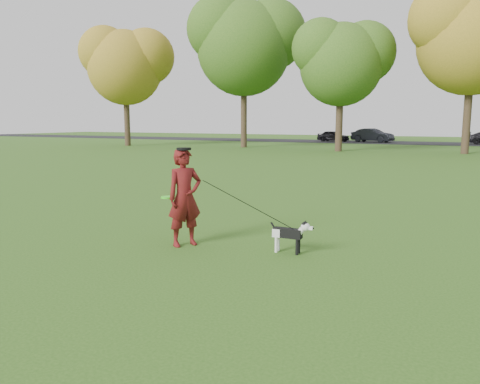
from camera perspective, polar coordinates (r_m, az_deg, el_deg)
The scene contains 8 objects.
ground at distance 8.36m, azimuth -2.80°, elevation -6.26°, with size 120.00×120.00×0.00m, color #285116.
road at distance 47.31m, azimuth 20.79°, elevation 5.59°, with size 120.00×7.00×0.02m, color black.
man at distance 8.10m, azimuth -6.76°, elevation -0.66°, with size 0.62×0.41×1.69m, color #510B15.
dog at distance 7.70m, azimuth 6.24°, elevation -4.94°, with size 0.75×0.15×0.57m.
car_left at distance 48.60m, azimuth 11.30°, elevation 6.72°, with size 1.29×3.20×1.09m, color black.
car_mid at distance 47.80m, azimuth 15.85°, elevation 6.66°, with size 1.40×4.03×1.33m, color black.
man_held_items at distance 7.68m, azimuth 1.08°, elevation -1.60°, with size 2.38×0.47×1.32m.
tree_row at distance 33.99m, azimuth 16.94°, elevation 17.27°, with size 51.74×8.86×12.01m.
Camera 1 is at (3.82, -7.11, 2.17)m, focal length 35.00 mm.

